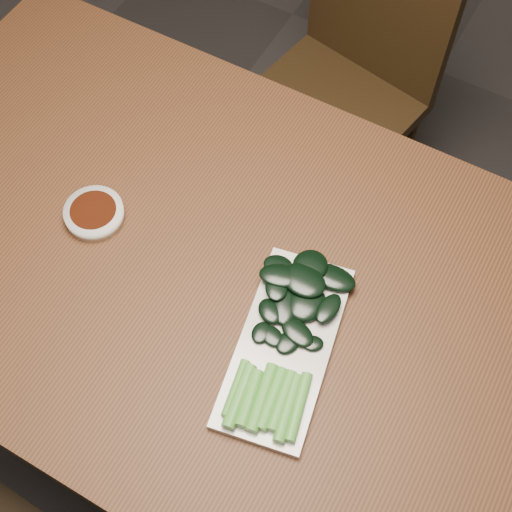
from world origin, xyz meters
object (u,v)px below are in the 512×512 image
object	(u,v)px
chair_far	(346,79)
gai_lan	(288,331)
table	(233,294)
serving_plate	(285,346)
sauce_bowl	(94,214)

from	to	relation	value
chair_far	gai_lan	bearing A→B (deg)	-61.73
table	serving_plate	bearing A→B (deg)	-27.00
chair_far	gai_lan	world-z (taller)	chair_far
table	chair_far	size ratio (longest dim) A/B	1.57
chair_far	serving_plate	size ratio (longest dim) A/B	2.67
gai_lan	serving_plate	bearing A→B (deg)	-73.93
table	chair_far	xyz separation A→B (m)	(-0.10, 0.71, -0.19)
gai_lan	table	bearing A→B (deg)	158.19
serving_plate	chair_far	bearing A→B (deg)	107.11
table	serving_plate	world-z (taller)	serving_plate
gai_lan	chair_far	bearing A→B (deg)	107.13
chair_far	serving_plate	world-z (taller)	chair_far
gai_lan	sauce_bowl	bearing A→B (deg)	175.02
sauce_bowl	serving_plate	size ratio (longest dim) A/B	0.30
sauce_bowl	serving_plate	world-z (taller)	sauce_bowl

